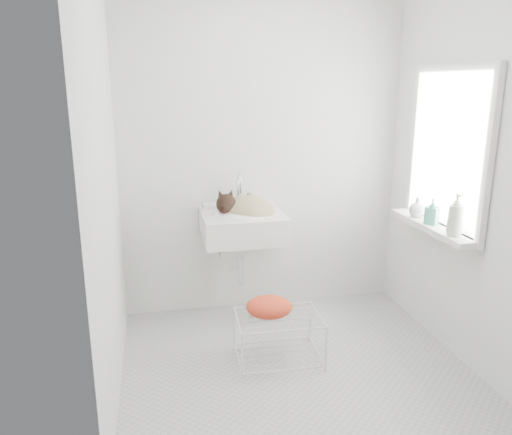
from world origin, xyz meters
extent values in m
cube|color=#B4B4B4|center=(0.00, 0.00, 0.00)|extent=(2.20, 2.00, 0.02)
cube|color=silver|center=(0.00, 1.00, 1.25)|extent=(2.20, 0.02, 2.50)
cube|color=silver|center=(1.10, 0.00, 1.25)|extent=(0.02, 2.00, 2.50)
cube|color=silver|center=(-1.10, 0.00, 1.25)|extent=(0.02, 2.00, 2.50)
cube|color=white|center=(1.09, 0.20, 1.35)|extent=(0.01, 0.80, 1.00)
cube|color=white|center=(1.07, 0.20, 1.35)|extent=(0.04, 0.90, 1.10)
cube|color=white|center=(1.01, 0.20, 0.83)|extent=(0.16, 0.88, 0.04)
cube|color=white|center=(-0.21, 0.74, 0.85)|extent=(0.60, 0.52, 0.24)
ellipsoid|color=tan|center=(-0.18, 0.73, 0.88)|extent=(0.43, 0.39, 0.20)
sphere|color=black|center=(-0.33, 0.66, 0.97)|extent=(0.16, 0.16, 0.14)
torus|color=#D91344|center=(-0.32, 0.66, 0.93)|extent=(0.14, 0.14, 0.06)
cube|color=silver|center=(-0.09, 0.10, 0.15)|extent=(0.55, 0.39, 0.32)
ellipsoid|color=orange|center=(-0.15, 0.11, 0.35)|extent=(0.34, 0.27, 0.12)
imported|color=silver|center=(1.00, -0.07, 0.85)|extent=(0.09, 0.09, 0.23)
imported|color=teal|center=(1.00, 0.20, 0.85)|extent=(0.11, 0.11, 0.18)
imported|color=silver|center=(1.00, 0.39, 0.85)|extent=(0.14, 0.14, 0.14)
camera|label=1|loc=(-0.84, -2.76, 1.78)|focal=34.96mm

